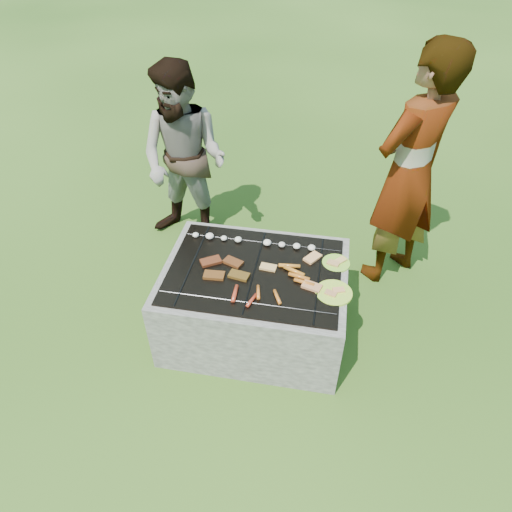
{
  "coord_description": "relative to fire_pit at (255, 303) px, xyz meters",
  "views": [
    {
      "loc": [
        0.44,
        -2.35,
        2.75
      ],
      "look_at": [
        0.0,
        0.05,
        0.7
      ],
      "focal_mm": 32.0,
      "sensor_mm": 36.0,
      "label": 1
    }
  ],
  "objects": [
    {
      "name": "bystander",
      "position": [
        -0.82,
        1.06,
        0.55
      ],
      "size": [
        0.93,
        0.79,
        1.67
      ],
      "primitive_type": "imported",
      "rotation": [
        0.0,
        0.0,
        -0.21
      ],
      "color": "gray",
      "rests_on": "ground"
    },
    {
      "name": "plate_far",
      "position": [
        0.56,
        0.18,
        0.33
      ],
      "size": [
        0.25,
        0.25,
        0.03
      ],
      "color": "#ABC72F",
      "rests_on": "fire_pit"
    },
    {
      "name": "pork_slabs",
      "position": [
        -0.22,
        -0.03,
        0.34
      ],
      "size": [
        0.39,
        0.27,
        0.02
      ],
      "color": "maroon",
      "rests_on": "fire_pit"
    },
    {
      "name": "bread_on_grate",
      "position": [
        0.32,
        0.05,
        0.34
      ],
      "size": [
        0.45,
        0.43,
        0.02
      ],
      "color": "#F3B87C",
      "rests_on": "fire_pit"
    },
    {
      "name": "plate_near",
      "position": [
        0.56,
        -0.13,
        0.33
      ],
      "size": [
        0.26,
        0.26,
        0.03
      ],
      "color": "#F2F13A",
      "rests_on": "fire_pit"
    },
    {
      "name": "lawn",
      "position": [
        0.0,
        0.0,
        -0.28
      ],
      "size": [
        60.0,
        60.0,
        0.0
      ],
      "primitive_type": "plane",
      "color": "#204110",
      "rests_on": "ground"
    },
    {
      "name": "mushrooms",
      "position": [
        -0.06,
        0.3,
        0.35
      ],
      "size": [
        0.94,
        0.06,
        0.04
      ],
      "color": "silver",
      "rests_on": "fire_pit"
    },
    {
      "name": "sausages",
      "position": [
        0.19,
        -0.1,
        0.34
      ],
      "size": [
        0.53,
        0.46,
        0.03
      ],
      "color": "orange",
      "rests_on": "fire_pit"
    },
    {
      "name": "fire_pit",
      "position": [
        0.0,
        0.0,
        0.0
      ],
      "size": [
        1.3,
        1.0,
        0.62
      ],
      "color": "#9E988D",
      "rests_on": "ground"
    },
    {
      "name": "cook",
      "position": [
        1.04,
        0.89,
        0.71
      ],
      "size": [
        0.85,
        0.84,
        1.98
      ],
      "primitive_type": "imported",
      "rotation": [
        0.0,
        0.0,
        3.91
      ],
      "color": "gray",
      "rests_on": "ground"
    }
  ]
}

